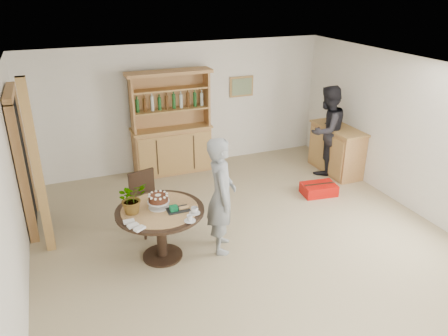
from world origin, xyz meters
TOP-DOWN VIEW (x-y plane):
  - ground at (0.00, 0.00)m, footprint 7.00×7.00m
  - room_shell at (0.00, 0.01)m, footprint 6.04×7.04m
  - doorway at (-2.93, 2.00)m, footprint 0.13×1.10m
  - pine_post at (-2.70, 1.20)m, footprint 0.12×0.12m
  - hutch at (-0.30, 3.24)m, footprint 1.62×0.54m
  - sideboard at (2.74, 2.00)m, footprint 0.54×1.26m
  - dining_table at (-1.25, 0.40)m, footprint 1.20×1.20m
  - dining_chair at (-1.27, 1.23)m, footprint 0.51×0.51m
  - birthday_cake at (-1.25, 0.45)m, footprint 0.30×0.30m
  - flower_vase at (-1.60, 0.45)m, footprint 0.47×0.44m
  - gift_tray at (-1.03, 0.28)m, footprint 0.30×0.20m
  - coffee_cup_a at (-0.85, 0.12)m, footprint 0.15×0.15m
  - coffee_cup_b at (-0.97, -0.05)m, footprint 0.15×0.15m
  - napkins at (-1.66, 0.09)m, footprint 0.24×0.33m
  - teen_boy at (-0.40, 0.30)m, footprint 0.58×0.71m
  - adult_person at (2.50, 2.06)m, footprint 1.04×0.93m
  - red_suitcase at (1.87, 1.24)m, footprint 0.65×0.47m

SIDE VIEW (x-z plane):
  - ground at x=0.00m, z-range 0.00..0.00m
  - red_suitcase at x=1.87m, z-range 0.00..0.21m
  - sideboard at x=2.74m, z-range 0.00..0.94m
  - dining_chair at x=-1.27m, z-range 0.06..1.01m
  - dining_table at x=-1.25m, z-range 0.22..0.98m
  - hutch at x=-0.30m, z-range -0.33..1.71m
  - napkins at x=-1.66m, z-range 0.76..0.79m
  - gift_tray at x=-1.03m, z-range 0.75..0.83m
  - coffee_cup_b at x=-0.97m, z-range 0.75..0.84m
  - coffee_cup_a at x=-0.85m, z-range 0.76..0.84m
  - teen_boy at x=-0.40m, z-range 0.00..1.69m
  - birthday_cake at x=-1.25m, z-range 0.78..0.98m
  - adult_person at x=2.50m, z-range 0.00..1.77m
  - flower_vase at x=-1.60m, z-range 0.76..1.18m
  - doorway at x=-2.93m, z-range 0.02..2.20m
  - pine_post at x=-2.70m, z-range 0.00..2.50m
  - room_shell at x=0.00m, z-range 0.48..3.00m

